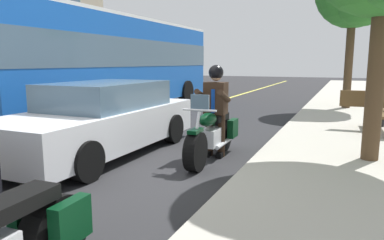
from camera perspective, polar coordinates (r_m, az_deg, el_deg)
ground_plane at (r=6.52m, az=-9.35°, el=-6.77°), size 80.00×80.00×0.00m
lane_center_stripe at (r=7.76m, az=-21.89°, el=-4.69°), size 60.00×0.16×0.01m
motorcycle_main at (r=6.61m, az=3.25°, el=-2.40°), size 2.22×0.63×1.26m
rider_main at (r=6.70m, az=3.79°, el=2.80°), size 0.63×0.56×1.74m
bus_near at (r=13.01m, az=-12.61°, el=9.43°), size 11.05×2.70×3.30m
car_dark at (r=7.17m, az=-14.23°, el=0.17°), size 4.60×1.92×1.40m
bench_sidewalk at (r=9.62m, az=27.99°, el=1.76°), size 1.82×1.80×0.95m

